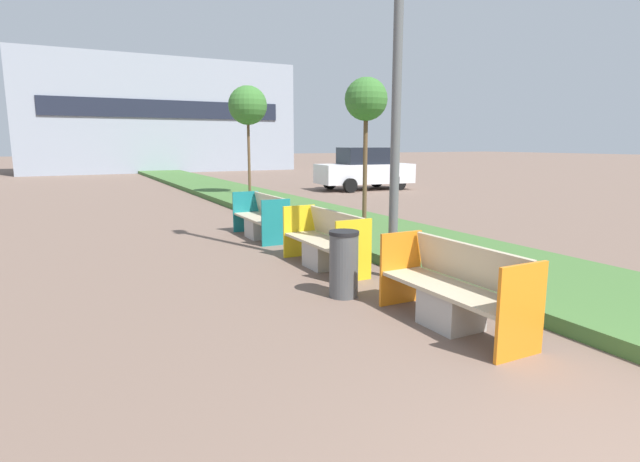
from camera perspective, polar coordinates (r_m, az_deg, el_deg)
The scene contains 9 objects.
planter_grass_strip at distance 14.31m, azimuth -1.94°, elevation 2.12°, with size 2.80×120.00×0.18m.
building_backdrop at distance 39.70m, azimuth -17.81°, elevation 12.29°, with size 18.89×6.33×7.89m.
bench_orange_frame at distance 5.86m, azimuth 15.05°, elevation -7.12°, with size 0.65×1.95×0.94m.
bench_yellow_frame at distance 8.31m, azimuth 0.63°, elevation -1.72°, with size 0.65×1.95×0.94m.
bench_teal_frame at distance 11.00m, azimuth -6.72°, elevation 1.10°, with size 0.65×1.89×0.94m.
litter_bin at distance 6.72m, azimuth 2.73°, elevation -3.78°, with size 0.40×0.40×0.90m.
sapling_tree_near at distance 11.58m, azimuth 5.29°, elevation 14.55°, with size 0.96×0.96×3.51m.
sapling_tree_far at distance 18.77m, azimuth -8.26°, elevation 13.97°, with size 1.40×1.40×4.10m.
parked_car_distant at distance 22.37m, azimuth 5.10°, elevation 7.06°, with size 4.35×2.16×1.86m.
Camera 1 is at (-2.89, -0.80, 2.06)m, focal length 28.00 mm.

